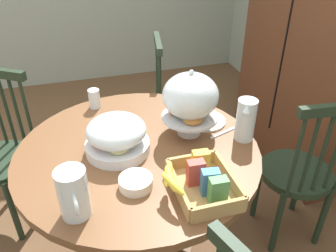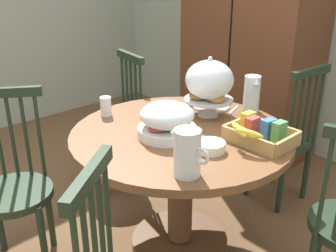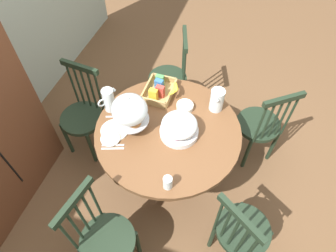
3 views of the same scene
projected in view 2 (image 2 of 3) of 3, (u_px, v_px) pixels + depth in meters
ground_plane at (155, 242)px, 2.36m from camera, size 10.00×10.00×0.00m
wooden_armoire at (251, 38)px, 3.25m from camera, size 1.18×0.60×1.96m
dining_table at (181, 169)px, 2.13m from camera, size 1.16×1.16×0.74m
windsor_chair_facing_door at (284, 140)px, 2.64m from camera, size 0.40×0.40×0.97m
windsor_chair_far_side at (116, 126)px, 2.86m from camera, size 0.41×0.41×0.97m
windsor_chair_host_seat at (14, 191)px, 2.04m from camera, size 0.46×0.46×0.97m
pastry_stand_with_dome at (209, 82)px, 2.19m from camera, size 0.28×0.28×0.34m
fruit_platter_covered at (167, 120)px, 1.96m from camera, size 0.30×0.30×0.18m
orange_juice_pitcher at (187, 155)px, 1.59m from camera, size 0.20×0.11×0.20m
milk_pitcher at (252, 95)px, 2.30m from camera, size 0.16×0.12×0.21m
cereal_basket at (259, 133)px, 1.91m from camera, size 0.32×0.30×0.12m
china_plate_large at (211, 106)px, 2.39m from camera, size 0.22×0.22×0.01m
china_plate_small at (200, 101)px, 2.44m from camera, size 0.15×0.15×0.01m
cereal_bowl at (211, 146)px, 1.83m from camera, size 0.14×0.14×0.04m
drinking_glass at (106, 106)px, 2.24m from camera, size 0.06×0.06×0.11m
table_knife at (190, 103)px, 2.45m from camera, size 0.07×0.17×0.01m
dinner_fork at (186, 103)px, 2.46m from camera, size 0.07×0.17×0.01m
soup_spoon at (233, 110)px, 2.33m from camera, size 0.07×0.17×0.01m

